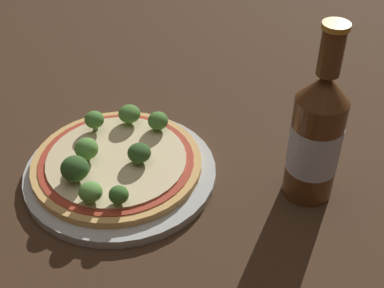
% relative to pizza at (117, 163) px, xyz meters
% --- Properties ---
extents(ground_plane, '(3.00, 3.00, 0.00)m').
position_rel_pizza_xyz_m(ground_plane, '(-0.00, 0.02, -0.02)').
color(ground_plane, '#3D2819').
extents(plate, '(0.25, 0.25, 0.01)m').
position_rel_pizza_xyz_m(plate, '(0.01, -0.00, -0.01)').
color(plate, '#B2B7B2').
rests_on(plate, ground_plane).
extents(pizza, '(0.22, 0.22, 0.01)m').
position_rel_pizza_xyz_m(pizza, '(0.00, 0.00, 0.00)').
color(pizza, tan).
rests_on(pizza, plate).
extents(broccoli_floret_0, '(0.03, 0.03, 0.03)m').
position_rel_pizza_xyz_m(broccoli_floret_0, '(-0.01, -0.06, 0.03)').
color(broccoli_floret_0, '#6B8E51').
rests_on(broccoli_floret_0, pizza).
extents(broccoli_floret_1, '(0.03, 0.03, 0.03)m').
position_rel_pizza_xyz_m(broccoli_floret_1, '(0.03, -0.07, 0.02)').
color(broccoli_floret_1, '#6B8E51').
rests_on(broccoli_floret_1, pizza).
extents(broccoli_floret_2, '(0.03, 0.03, 0.03)m').
position_rel_pizza_xyz_m(broccoli_floret_2, '(0.03, 0.01, 0.02)').
color(broccoli_floret_2, '#6B8E51').
rests_on(broccoli_floret_2, pizza).
extents(broccoli_floret_3, '(0.03, 0.03, 0.03)m').
position_rel_pizza_xyz_m(broccoli_floret_3, '(-0.00, 0.08, 0.02)').
color(broccoli_floret_3, '#6B8E51').
rests_on(broccoli_floret_3, pizza).
extents(broccoli_floret_4, '(0.03, 0.03, 0.03)m').
position_rel_pizza_xyz_m(broccoli_floret_4, '(-0.07, 0.03, 0.02)').
color(broccoli_floret_4, '#6B8E51').
rests_on(broccoli_floret_4, pizza).
extents(broccoli_floret_5, '(0.03, 0.03, 0.03)m').
position_rel_pizza_xyz_m(broccoli_floret_5, '(-0.04, 0.07, 0.02)').
color(broccoli_floret_5, '#6B8E51').
rests_on(broccoli_floret_5, pizza).
extents(broccoli_floret_6, '(0.02, 0.02, 0.02)m').
position_rel_pizza_xyz_m(broccoli_floret_6, '(0.06, -0.06, 0.02)').
color(broccoli_floret_6, '#6B8E51').
rests_on(broccoli_floret_6, pizza).
extents(broccoli_floret_7, '(0.03, 0.03, 0.03)m').
position_rel_pizza_xyz_m(broccoli_floret_7, '(-0.03, -0.03, 0.03)').
color(broccoli_floret_7, '#6B8E51').
rests_on(broccoli_floret_7, pizza).
extents(beer_bottle, '(0.06, 0.06, 0.23)m').
position_rel_pizza_xyz_m(beer_bottle, '(0.21, 0.13, 0.07)').
color(beer_bottle, '#563319').
rests_on(beer_bottle, ground_plane).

